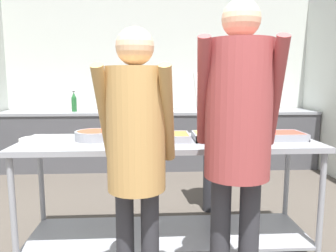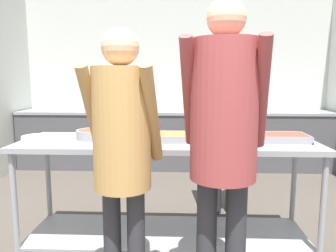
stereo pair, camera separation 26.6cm
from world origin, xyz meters
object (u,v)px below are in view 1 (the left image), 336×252
object	(u,v)px
plate_stack	(36,142)
serving_tray_greens	(278,136)
guest_serving_right	(136,141)
cook_behind_counter	(218,116)
water_bottle	(74,102)
guest_serving_left	(238,126)
serving_tray_vegetables	(158,137)
serving_tray_roast	(222,136)
sauce_pan	(95,135)

from	to	relation	value
plate_stack	serving_tray_greens	bearing A→B (deg)	5.65
guest_serving_right	cook_behind_counter	bearing A→B (deg)	61.92
plate_stack	water_bottle	world-z (taller)	water_bottle
guest_serving_left	water_bottle	distance (m)	3.60
serving_tray_greens	serving_tray_vegetables	bearing A→B (deg)	-179.27
serving_tray_vegetables	guest_serving_right	bearing A→B (deg)	-101.26
water_bottle	cook_behind_counter	bearing A→B (deg)	-43.25
serving_tray_roast	plate_stack	bearing A→B (deg)	-172.68
sauce_pan	serving_tray_greens	distance (m)	1.48
serving_tray_vegetables	serving_tray_greens	bearing A→B (deg)	0.73
sauce_pan	cook_behind_counter	bearing A→B (deg)	31.19
sauce_pan	guest_serving_right	xyz separation A→B (m)	(0.36, -0.77, 0.09)
plate_stack	guest_serving_right	bearing A→B (deg)	-36.45
sauce_pan	guest_serving_right	size ratio (longest dim) A/B	0.27
sauce_pan	cook_behind_counter	size ratio (longest dim) A/B	0.27
water_bottle	serving_tray_greens	bearing A→B (deg)	-48.39
guest_serving_left	serving_tray_roast	bearing A→B (deg)	83.59
sauce_pan	serving_tray_greens	world-z (taller)	sauce_pan
serving_tray_vegetables	cook_behind_counter	xyz separation A→B (m)	(0.63, 0.74, 0.08)
plate_stack	sauce_pan	size ratio (longest dim) A/B	0.54
serving_tray_roast	guest_serving_right	size ratio (longest dim) A/B	0.28
plate_stack	sauce_pan	xyz separation A→B (m)	(0.38, 0.22, 0.01)
water_bottle	plate_stack	bearing A→B (deg)	-83.15
serving_tray_vegetables	serving_tray_greens	size ratio (longest dim) A/B	1.26
sauce_pan	guest_serving_right	distance (m)	0.85
serving_tray_vegetables	guest_serving_left	size ratio (longest dim) A/B	0.27
guest_serving_right	cook_behind_counter	xyz separation A→B (m)	(0.78, 1.45, -0.03)
sauce_pan	serving_tray_vegetables	size ratio (longest dim) A/B	0.91
serving_tray_greens	cook_behind_counter	world-z (taller)	cook_behind_counter
serving_tray_vegetables	sauce_pan	bearing A→B (deg)	174.35
plate_stack	serving_tray_vegetables	distance (m)	0.90
sauce_pan	guest_serving_left	size ratio (longest dim) A/B	0.25
plate_stack	serving_tray_roast	size ratio (longest dim) A/B	0.52
sauce_pan	water_bottle	xyz separation A→B (m)	(-0.70, 2.41, 0.09)
plate_stack	serving_tray_greens	size ratio (longest dim) A/B	0.62
plate_stack	serving_tray_vegetables	size ratio (longest dim) A/B	0.49
serving_tray_roast	water_bottle	size ratio (longest dim) A/B	1.51
serving_tray_greens	water_bottle	bearing A→B (deg)	131.61
serving_tray_greens	cook_behind_counter	xyz separation A→B (m)	(-0.34, 0.72, 0.08)
cook_behind_counter	water_bottle	distance (m)	2.51
guest_serving_left	cook_behind_counter	distance (m)	1.51
serving_tray_vegetables	guest_serving_right	distance (m)	0.74
serving_tray_greens	guest_serving_left	bearing A→B (deg)	-125.64
cook_behind_counter	water_bottle	size ratio (longest dim) A/B	5.35
serving_tray_vegetables	serving_tray_roast	xyz separation A→B (m)	(0.51, 0.01, -0.00)
serving_tray_vegetables	guest_serving_left	distance (m)	0.89
plate_stack	serving_tray_vegetables	bearing A→B (deg)	10.99
serving_tray_greens	sauce_pan	bearing A→B (deg)	178.56
serving_tray_vegetables	cook_behind_counter	distance (m)	0.97
sauce_pan	water_bottle	size ratio (longest dim) A/B	1.46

